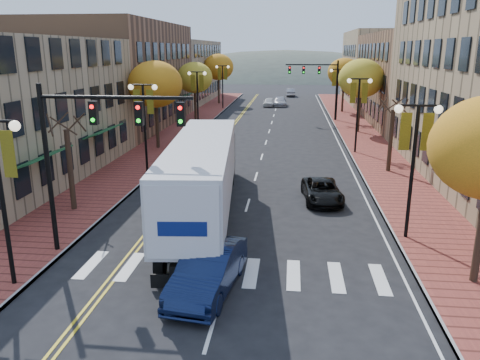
# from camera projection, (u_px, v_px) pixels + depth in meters

# --- Properties ---
(ground) EXTENTS (200.00, 200.00, 0.00)m
(ground) POSITION_uv_depth(u_px,v_px,m) (220.00, 298.00, 16.07)
(ground) COLOR black
(ground) RESTS_ON ground
(sidewalk_left) EXTENTS (4.00, 85.00, 0.15)m
(sidewalk_left) POSITION_uv_depth(u_px,v_px,m) (181.00, 131.00, 48.10)
(sidewalk_left) COLOR brown
(sidewalk_left) RESTS_ON ground
(sidewalk_right) EXTENTS (4.00, 85.00, 0.15)m
(sidewalk_right) POSITION_uv_depth(u_px,v_px,m) (359.00, 135.00, 46.20)
(sidewalk_right) COLOR brown
(sidewalk_right) RESTS_ON ground
(building_left_mid) EXTENTS (12.00, 24.00, 11.00)m
(building_left_mid) POSITION_uv_depth(u_px,v_px,m) (115.00, 75.00, 50.82)
(building_left_mid) COLOR brown
(building_left_mid) RESTS_ON ground
(building_left_far) EXTENTS (12.00, 26.00, 9.50)m
(building_left_far) POSITION_uv_depth(u_px,v_px,m) (172.00, 72.00, 74.95)
(building_left_far) COLOR #9E8966
(building_left_far) RESTS_ON ground
(building_right_mid) EXTENTS (15.00, 24.00, 10.00)m
(building_right_mid) POSITION_uv_depth(u_px,v_px,m) (437.00, 79.00, 52.96)
(building_right_mid) COLOR brown
(building_right_mid) RESTS_ON ground
(building_right_far) EXTENTS (15.00, 20.00, 11.00)m
(building_right_far) POSITION_uv_depth(u_px,v_px,m) (396.00, 67.00, 73.88)
(building_right_far) COLOR #9E8966
(building_right_far) RESTS_ON ground
(tree_left_a) EXTENTS (0.28, 0.28, 4.20)m
(tree_left_a) POSITION_uv_depth(u_px,v_px,m) (70.00, 170.00, 24.06)
(tree_left_a) COLOR #382619
(tree_left_a) RESTS_ON sidewalk_left
(tree_left_b) EXTENTS (4.48, 4.48, 7.21)m
(tree_left_b) POSITION_uv_depth(u_px,v_px,m) (155.00, 84.00, 38.51)
(tree_left_b) COLOR #382619
(tree_left_b) RESTS_ON sidewalk_left
(tree_left_c) EXTENTS (4.16, 4.16, 6.69)m
(tree_left_c) POSITION_uv_depth(u_px,v_px,m) (195.00, 78.00, 53.93)
(tree_left_c) COLOR #382619
(tree_left_c) RESTS_ON sidewalk_left
(tree_left_d) EXTENTS (4.61, 4.61, 7.42)m
(tree_left_d) POSITION_uv_depth(u_px,v_px,m) (218.00, 67.00, 71.00)
(tree_left_d) COLOR #382619
(tree_left_d) RESTS_ON sidewalk_left
(tree_right_b) EXTENTS (0.28, 0.28, 4.20)m
(tree_right_b) POSITION_uv_depth(u_px,v_px,m) (391.00, 141.00, 31.74)
(tree_right_b) COLOR #382619
(tree_right_b) RESTS_ON sidewalk_right
(tree_right_c) EXTENTS (4.48, 4.48, 7.21)m
(tree_right_c) POSITION_uv_depth(u_px,v_px,m) (361.00, 78.00, 46.18)
(tree_right_c) COLOR #382619
(tree_right_c) RESTS_ON sidewalk_right
(tree_right_d) EXTENTS (4.35, 4.35, 7.00)m
(tree_right_d) POSITION_uv_depth(u_px,v_px,m) (344.00, 72.00, 61.54)
(tree_right_d) COLOR #382619
(tree_right_d) RESTS_ON sidewalk_right
(lamp_left_b) EXTENTS (1.96, 0.36, 6.05)m
(lamp_left_b) POSITION_uv_depth(u_px,v_px,m) (144.00, 111.00, 31.01)
(lamp_left_b) COLOR black
(lamp_left_b) RESTS_ON ground
(lamp_left_c) EXTENTS (1.96, 0.36, 6.05)m
(lamp_left_c) POSITION_uv_depth(u_px,v_px,m) (197.00, 89.00, 48.23)
(lamp_left_c) COLOR black
(lamp_left_c) RESTS_ON ground
(lamp_left_d) EXTENTS (1.96, 0.36, 6.05)m
(lamp_left_d) POSITION_uv_depth(u_px,v_px,m) (223.00, 78.00, 65.46)
(lamp_left_d) COLOR black
(lamp_left_d) RESTS_ON ground
(lamp_right_a) EXTENTS (1.96, 0.36, 6.05)m
(lamp_right_a) POSITION_uv_depth(u_px,v_px,m) (415.00, 146.00, 19.86)
(lamp_right_a) COLOR black
(lamp_right_a) RESTS_ON ground
(lamp_right_b) EXTENTS (1.96, 0.36, 6.05)m
(lamp_right_b) POSITION_uv_depth(u_px,v_px,m) (358.00, 101.00, 37.08)
(lamp_right_b) COLOR black
(lamp_right_b) RESTS_ON ground
(lamp_right_c) EXTENTS (1.96, 0.36, 6.05)m
(lamp_right_c) POSITION_uv_depth(u_px,v_px,m) (338.00, 84.00, 54.31)
(lamp_right_c) COLOR black
(lamp_right_c) RESTS_ON ground
(traffic_mast_near) EXTENTS (6.10, 0.35, 7.00)m
(traffic_mast_near) POSITION_uv_depth(u_px,v_px,m) (91.00, 138.00, 18.18)
(traffic_mast_near) COLOR black
(traffic_mast_near) RESTS_ON ground
(traffic_mast_far) EXTENTS (6.10, 0.34, 7.00)m
(traffic_mast_far) POSITION_uv_depth(u_px,v_px,m) (320.00, 79.00, 54.35)
(traffic_mast_far) COLOR black
(traffic_mast_far) RESTS_ON ground
(semi_truck) EXTENTS (4.16, 16.79, 4.15)m
(semi_truck) POSITION_uv_depth(u_px,v_px,m) (205.00, 170.00, 23.40)
(semi_truck) COLOR black
(semi_truck) RESTS_ON ground
(navy_sedan) EXTENTS (2.33, 5.07, 1.61)m
(navy_sedan) POSITION_uv_depth(u_px,v_px,m) (208.00, 270.00, 16.34)
(navy_sedan) COLOR #0D1636
(navy_sedan) RESTS_ON ground
(black_suv) EXTENTS (2.36, 4.50, 1.21)m
(black_suv) POSITION_uv_depth(u_px,v_px,m) (322.00, 191.00, 26.18)
(black_suv) COLOR black
(black_suv) RESTS_ON ground
(car_far_white) EXTENTS (1.63, 3.78, 1.27)m
(car_far_white) POSITION_uv_depth(u_px,v_px,m) (269.00, 102.00, 69.53)
(car_far_white) COLOR silver
(car_far_white) RESTS_ON ground
(car_far_silver) EXTENTS (1.86, 4.56, 1.32)m
(car_far_silver) POSITION_uv_depth(u_px,v_px,m) (280.00, 102.00, 69.83)
(car_far_silver) COLOR #A1A1A8
(car_far_silver) RESTS_ON ground
(car_far_oncoming) EXTENTS (1.66, 4.24, 1.38)m
(car_far_oncoming) POSITION_uv_depth(u_px,v_px,m) (290.00, 92.00, 84.29)
(car_far_oncoming) COLOR #A09FA7
(car_far_oncoming) RESTS_ON ground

